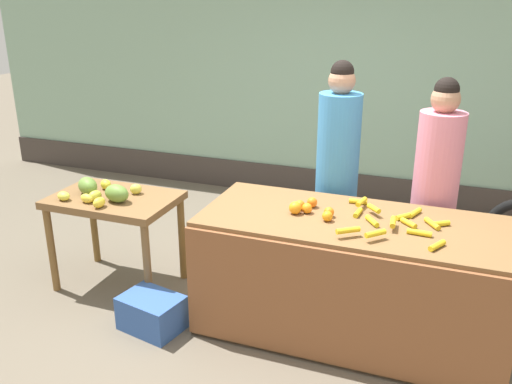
{
  "coord_description": "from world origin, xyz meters",
  "views": [
    {
      "loc": [
        1.04,
        -3.46,
        2.35
      ],
      "look_at": [
        -0.32,
        0.15,
        0.93
      ],
      "focal_mm": 38.35,
      "sensor_mm": 36.0,
      "label": 1
    }
  ],
  "objects_px": {
    "vendor_woman_blue_shirt": "(337,176)",
    "vendor_woman_pink_shirt": "(434,194)",
    "produce_crate": "(152,313)",
    "produce_sack": "(240,227)"
  },
  "relations": [
    {
      "from": "vendor_woman_pink_shirt",
      "to": "produce_sack",
      "type": "bearing_deg",
      "value": 173.47
    },
    {
      "from": "produce_crate",
      "to": "produce_sack",
      "type": "xyz_separation_m",
      "value": [
        0.16,
        1.35,
        0.15
      ]
    },
    {
      "from": "vendor_woman_blue_shirt",
      "to": "produce_crate",
      "type": "xyz_separation_m",
      "value": [
        -1.08,
        -1.18,
        -0.82
      ]
    },
    {
      "from": "vendor_woman_blue_shirt",
      "to": "vendor_woman_pink_shirt",
      "type": "bearing_deg",
      "value": -1.55
    },
    {
      "from": "vendor_woman_blue_shirt",
      "to": "vendor_woman_pink_shirt",
      "type": "distance_m",
      "value": 0.77
    },
    {
      "from": "vendor_woman_pink_shirt",
      "to": "produce_crate",
      "type": "height_order",
      "value": "vendor_woman_pink_shirt"
    },
    {
      "from": "vendor_woman_pink_shirt",
      "to": "produce_sack",
      "type": "relative_size",
      "value": 3.15
    },
    {
      "from": "vendor_woman_blue_shirt",
      "to": "produce_sack",
      "type": "relative_size",
      "value": 3.3
    },
    {
      "from": "produce_crate",
      "to": "produce_sack",
      "type": "bearing_deg",
      "value": 83.37
    },
    {
      "from": "vendor_woman_blue_shirt",
      "to": "vendor_woman_pink_shirt",
      "type": "xyz_separation_m",
      "value": [
        0.76,
        -0.02,
        -0.05
      ]
    }
  ]
}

